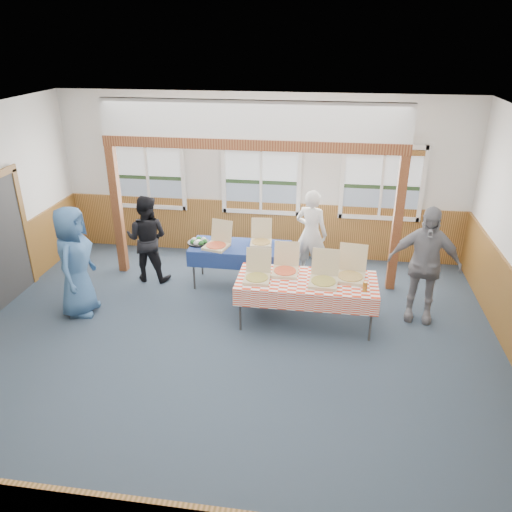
{
  "coord_description": "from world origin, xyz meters",
  "views": [
    {
      "loc": [
        1.28,
        -5.9,
        4.22
      ],
      "look_at": [
        0.26,
        1.0,
        1.05
      ],
      "focal_mm": 35.0,
      "sensor_mm": 36.0,
      "label": 1
    }
  ],
  "objects": [
    {
      "name": "window_right",
      "position": [
        2.3,
        3.46,
        1.68
      ],
      "size": [
        1.56,
        0.1,
        1.46
      ],
      "color": "white",
      "rests_on": "wall_back"
    },
    {
      "name": "person_grey",
      "position": [
        2.82,
        1.32,
        0.94
      ],
      "size": [
        1.16,
        0.63,
        1.88
      ],
      "primitive_type": "imported",
      "rotation": [
        0.0,
        0.0,
        -0.16
      ],
      "color": "gray",
      "rests_on": "floor"
    },
    {
      "name": "table_left",
      "position": [
        -0.17,
        2.03,
        0.7
      ],
      "size": [
        1.89,
        1.22,
        0.76
      ],
      "rotation": [
        0.0,
        0.0,
        0.26
      ],
      "color": "#313131",
      "rests_on": "floor"
    },
    {
      "name": "woman_white",
      "position": [
        1.04,
        2.64,
        0.82
      ],
      "size": [
        0.7,
        0.57,
        1.65
      ],
      "primitive_type": "imported",
      "rotation": [
        0.0,
        0.0,
        2.81
      ],
      "color": "silver",
      "rests_on": "floor"
    },
    {
      "name": "wall_front",
      "position": [
        0.0,
        -3.5,
        1.6
      ],
      "size": [
        8.0,
        0.0,
        8.0
      ],
      "primitive_type": "plane",
      "rotation": [
        -1.57,
        0.0,
        0.0
      ],
      "color": "silver",
      "rests_on": "floor"
    },
    {
      "name": "window_mid",
      "position": [
        0.0,
        3.46,
        1.68
      ],
      "size": [
        1.56,
        0.1,
        1.46
      ],
      "color": "white",
      "rests_on": "wall_back"
    },
    {
      "name": "woman_black",
      "position": [
        -1.87,
        2.02,
        0.8
      ],
      "size": [
        0.8,
        0.63,
        1.6
      ],
      "primitive_type": "imported",
      "rotation": [
        0.0,
        0.0,
        3.11
      ],
      "color": "black",
      "rests_on": "floor"
    },
    {
      "name": "post_left",
      "position": [
        -2.5,
        2.3,
        1.2
      ],
      "size": [
        0.15,
        0.15,
        2.4
      ],
      "primitive_type": "cube",
      "color": "#582513",
      "rests_on": "floor"
    },
    {
      "name": "post_right",
      "position": [
        2.5,
        2.3,
        1.2
      ],
      "size": [
        0.15,
        0.15,
        2.4
      ],
      "primitive_type": "cube",
      "color": "#582513",
      "rests_on": "floor"
    },
    {
      "name": "pizza_box_c",
      "position": [
        0.31,
        0.81,
        0.82
      ],
      "size": [
        0.4,
        0.48,
        0.42
      ],
      "rotation": [
        0.0,
        0.0,
        0.02
      ],
      "color": "#CDBA89",
      "rests_on": "table_right"
    },
    {
      "name": "pizza_box_b",
      "position": [
        0.18,
        2.2,
        0.82
      ],
      "size": [
        0.41,
        0.48,
        0.4
      ],
      "rotation": [
        0.0,
        0.0,
        0.09
      ],
      "color": "#CDBA89",
      "rests_on": "table_left"
    },
    {
      "name": "floor",
      "position": [
        0.0,
        0.0,
        0.0
      ],
      "size": [
        8.0,
        8.0,
        0.0
      ],
      "primitive_type": "plane",
      "color": "#293743",
      "rests_on": "ground"
    },
    {
      "name": "pizza_box_a",
      "position": [
        -0.56,
        1.93,
        0.82
      ],
      "size": [
        0.49,
        0.56,
        0.43
      ],
      "rotation": [
        0.0,
        0.0,
        -0.24
      ],
      "color": "#CDBA89",
      "rests_on": "table_left"
    },
    {
      "name": "pizza_box_f",
      "position": [
        1.72,
        1.05,
        0.83
      ],
      "size": [
        0.49,
        0.57,
        0.47
      ],
      "rotation": [
        0.0,
        0.0,
        -0.12
      ],
      "color": "#CDBA89",
      "rests_on": "table_right"
    },
    {
      "name": "table_right",
      "position": [
        1.06,
        0.9,
        0.71
      ],
      "size": [
        2.28,
        1.4,
        0.76
      ],
      "rotation": [
        0.0,
        0.0,
        0.22
      ],
      "color": "#313131",
      "rests_on": "floor"
    },
    {
      "name": "ceiling",
      "position": [
        0.0,
        0.0,
        3.2
      ],
      "size": [
        8.0,
        8.0,
        0.0
      ],
      "primitive_type": "plane",
      "rotation": [
        3.14,
        0.0,
        0.0
      ],
      "color": "white",
      "rests_on": "wall_back"
    },
    {
      "name": "wainscot_back",
      "position": [
        0.0,
        3.48,
        0.55
      ],
      "size": [
        7.98,
        0.05,
        1.1
      ],
      "primitive_type": "cube",
      "color": "brown",
      "rests_on": "floor"
    },
    {
      "name": "wall_back",
      "position": [
        0.0,
        3.5,
        1.6
      ],
      "size": [
        8.0,
        0.0,
        8.0
      ],
      "primitive_type": "plane",
      "rotation": [
        1.57,
        0.0,
        0.0
      ],
      "color": "silver",
      "rests_on": "floor"
    },
    {
      "name": "pizza_box_d",
      "position": [
        0.71,
        1.1,
        0.82
      ],
      "size": [
        0.4,
        0.49,
        0.43
      ],
      "rotation": [
        0.0,
        0.0,
        -0.0
      ],
      "color": "#CDBA89",
      "rests_on": "table_right"
    },
    {
      "name": "man_blue",
      "position": [
        -2.57,
        0.7,
        0.91
      ],
      "size": [
        0.64,
        0.93,
        1.81
      ],
      "primitive_type": "imported",
      "rotation": [
        0.0,
        0.0,
        1.65
      ],
      "color": "#345884",
      "rests_on": "floor"
    },
    {
      "name": "cross_beam",
      "position": [
        0.0,
        2.3,
        2.49
      ],
      "size": [
        5.15,
        0.18,
        0.18
      ],
      "primitive_type": "cube",
      "color": "#582513",
      "rests_on": "post_left"
    },
    {
      "name": "window_left",
      "position": [
        -2.3,
        3.46,
        1.68
      ],
      "size": [
        1.56,
        0.1,
        1.46
      ],
      "color": "white",
      "rests_on": "wall_back"
    },
    {
      "name": "veggie_tray",
      "position": [
        -0.92,
        2.03,
        0.79
      ],
      "size": [
        0.4,
        0.4,
        0.09
      ],
      "color": "black",
      "rests_on": "table_left"
    },
    {
      "name": "pizza_box_e",
      "position": [
        1.32,
        0.83,
        0.83
      ],
      "size": [
        0.45,
        0.54,
        0.46
      ],
      "rotation": [
        0.0,
        0.0,
        -0.06
      ],
      "color": "#CDBA89",
      "rests_on": "table_right"
    },
    {
      "name": "drink_glass",
      "position": [
        1.91,
        0.65,
        0.83
      ],
      "size": [
        0.07,
        0.07,
        0.15
      ],
      "primitive_type": "cylinder",
      "color": "#965C19",
      "rests_on": "table_right"
    }
  ]
}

